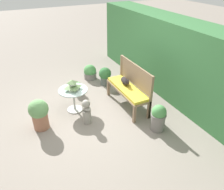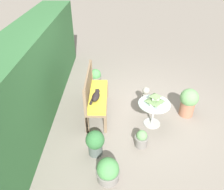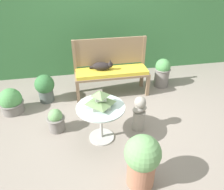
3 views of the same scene
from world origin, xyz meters
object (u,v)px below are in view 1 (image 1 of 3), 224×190
Objects in this scene: potted_plant_patio_mid at (78,89)px; pagoda_birdhouse at (72,85)px; garden_bench at (127,90)px; garden_bust at (87,112)px; potted_plant_bench_right at (39,113)px; potted_plant_table_far at (158,117)px; potted_plant_hedge_corner at (90,72)px; potted_plant_table_near at (105,76)px; cat at (125,81)px; patio_table at (73,94)px.

pagoda_birdhouse is at bearing -25.49° from potted_plant_patio_mid.
pagoda_birdhouse is at bearing -107.70° from garden_bench.
potted_plant_bench_right reaches higher than garden_bust.
garden_bench is 1.38m from potted_plant_patio_mid.
potted_plant_table_far is at bearing 42.63° from pagoda_birdhouse.
pagoda_birdhouse is 0.55× the size of garden_bust.
pagoda_birdhouse is at bearing -33.78° from potted_plant_hedge_corner.
garden_bust is (0.20, -1.10, -0.15)m from garden_bench.
potted_plant_hedge_corner is (-0.55, -0.24, -0.08)m from potted_plant_table_near.
garden_bench is 2.34× the size of potted_plant_table_far.
garden_bust reaches higher than potted_plant_table_near.
cat is 1.16× the size of potted_plant_patio_mid.
garden_bench is 0.23m from cat.
potted_plant_bench_right is at bearing -59.64° from potted_plant_table_near.
pagoda_birdhouse is 1.49m from potted_plant_table_near.
potted_plant_table_near is at bearing -179.06° from garden_bench.
cat is 0.74× the size of garden_bust.
garden_bust is 1.11× the size of potted_plant_table_near.
cat is 1.24m from pagoda_birdhouse.
potted_plant_patio_mid is (0.75, -0.62, -0.02)m from potted_plant_hedge_corner.
patio_table is at bearing -90.61° from cat.
potted_plant_bench_right is (0.97, -1.14, 0.19)m from potted_plant_patio_mid.
potted_plant_bench_right reaches higher than potted_plant_table_far.
patio_table is 1.69m from potted_plant_hedge_corner.
potted_plant_hedge_corner is 0.98m from potted_plant_patio_mid.
potted_plant_bench_right is (1.17, -2.01, 0.09)m from potted_plant_table_near.
potted_plant_bench_right is (1.72, -1.76, 0.17)m from potted_plant_hedge_corner.
cat is at bearing 80.33° from pagoda_birdhouse.
potted_plant_patio_mid is at bearing 154.51° from pagoda_birdhouse.
pagoda_birdhouse is 0.70m from garden_bust.
pagoda_birdhouse is 0.61× the size of potted_plant_table_near.
potted_plant_hedge_corner is at bearing -160.54° from cat.
potted_plant_table_far is (1.44, 1.32, -0.13)m from patio_table.
potted_plant_table_near is 1.19× the size of potted_plant_hedge_corner.
garden_bench is at bearing -172.98° from potted_plant_table_far.
cat is 1.32m from potted_plant_patio_mid.
potted_plant_table_far is at bearing 13.77° from cat.
cat is at bearing 10.40° from potted_plant_hedge_corner.
patio_table reaches higher than potted_plant_hedge_corner.
potted_plant_bench_right is (0.33, -0.83, -0.06)m from patio_table.
pagoda_birdhouse is at bearing -90.61° from cat.
cat is 0.63× the size of potted_plant_bench_right.
potted_plant_table_near is at bearing 24.07° from potted_plant_hedge_corner.
potted_plant_patio_mid is at bearing 130.53° from potted_plant_bench_right.
potted_plant_patio_mid is at bearing -123.67° from cat.
potted_plant_table_far is at bearing 7.95° from potted_plant_hedge_corner.
potted_plant_table_near is 0.60m from potted_plant_hedge_corner.
potted_plant_table_near is at bearing 103.15° from potted_plant_patio_mid.
patio_table is at bearing -107.70° from garden_bench.
potted_plant_bench_right reaches higher than potted_plant_table_near.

